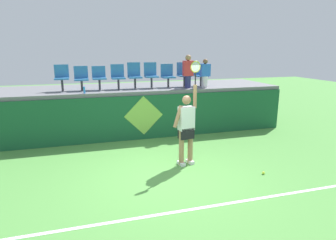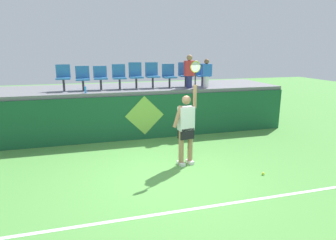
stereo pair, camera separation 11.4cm
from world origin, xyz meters
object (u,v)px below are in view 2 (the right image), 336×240
at_px(tennis_player, 186,126).
at_px(stadium_chair_1, 83,77).
at_px(stadium_chair_8, 202,74).
at_px(spectator_0, 189,71).
at_px(stadium_chair_5, 152,74).
at_px(stadium_chair_0, 63,76).
at_px(stadium_chair_6, 169,75).
at_px(stadium_chair_3, 119,76).
at_px(spectator_1, 206,73).
at_px(tennis_ball, 263,173).
at_px(stadium_chair_4, 136,74).
at_px(stadium_chair_2, 100,76).
at_px(stadium_chair_7, 185,73).
at_px(water_bottle, 85,90).

height_order(tennis_player, stadium_chair_1, tennis_player).
bearing_deg(stadium_chair_8, spectator_0, -145.39).
bearing_deg(tennis_player, stadium_chair_5, 91.98).
bearing_deg(stadium_chair_0, stadium_chair_1, 0.01).
height_order(stadium_chair_6, spectator_0, spectator_0).
bearing_deg(tennis_player, stadium_chair_3, 110.72).
xyz_separation_m(stadium_chair_5, spectator_1, (1.83, -0.44, 0.03)).
height_order(tennis_ball, stadium_chair_6, stadium_chair_6).
relative_size(stadium_chair_1, stadium_chair_4, 0.89).
xyz_separation_m(stadium_chair_3, stadium_chair_6, (1.74, 0.00, -0.01)).
bearing_deg(stadium_chair_1, stadium_chair_4, 0.22).
distance_m(stadium_chair_2, stadium_chair_8, 3.59).
height_order(stadium_chair_1, stadium_chair_2, stadium_chair_1).
bearing_deg(stadium_chair_7, stadium_chair_2, -179.87).
relative_size(tennis_player, stadium_chair_2, 3.39).
relative_size(stadium_chair_3, stadium_chair_8, 1.03).
bearing_deg(water_bottle, tennis_player, -47.34).
bearing_deg(water_bottle, stadium_chair_4, 23.70).
height_order(water_bottle, spectator_1, spectator_1).
bearing_deg(tennis_player, stadium_chair_0, 132.48).
distance_m(stadium_chair_2, spectator_1, 3.62).
bearing_deg(stadium_chair_8, spectator_1, -90.00).
height_order(stadium_chair_0, stadium_chair_2, stadium_chair_0).
distance_m(stadium_chair_8, spectator_1, 0.44).
xyz_separation_m(spectator_0, spectator_1, (0.63, 0.01, -0.09)).
height_order(stadium_chair_0, stadium_chair_5, stadium_chair_5).
bearing_deg(stadium_chair_0, stadium_chair_6, 0.05).
height_order(water_bottle, stadium_chair_4, stadium_chair_4).
distance_m(tennis_player, stadium_chair_5, 3.47).
bearing_deg(stadium_chair_5, stadium_chair_6, -0.21).
bearing_deg(stadium_chair_0, stadium_chair_2, -0.18).
bearing_deg(stadium_chair_4, stadium_chair_6, -0.19).
bearing_deg(stadium_chair_8, stadium_chair_0, 179.99).
xyz_separation_m(stadium_chair_3, stadium_chair_8, (2.97, -0.00, -0.00)).
height_order(water_bottle, stadium_chair_3, stadium_chair_3).
relative_size(water_bottle, stadium_chair_2, 0.27).
relative_size(stadium_chair_0, stadium_chair_4, 0.96).
relative_size(tennis_player, water_bottle, 12.60).
bearing_deg(stadium_chair_3, spectator_0, -10.70).
xyz_separation_m(stadium_chair_0, stadium_chair_5, (2.91, 0.01, 0.00)).
bearing_deg(tennis_player, stadium_chair_2, 119.51).
xyz_separation_m(stadium_chair_4, stadium_chair_7, (1.77, -0.00, -0.00)).
xyz_separation_m(tennis_ball, stadium_chair_2, (-3.41, 4.42, 1.96)).
distance_m(stadium_chair_1, spectator_0, 3.55).
distance_m(stadium_chair_1, stadium_chair_5, 2.32).
distance_m(tennis_player, stadium_chair_7, 3.63).
distance_m(tennis_player, stadium_chair_0, 4.60).
distance_m(stadium_chair_8, spectator_0, 0.79).
relative_size(tennis_player, spectator_0, 2.30).
bearing_deg(stadium_chair_0, stadium_chair_5, 0.10).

